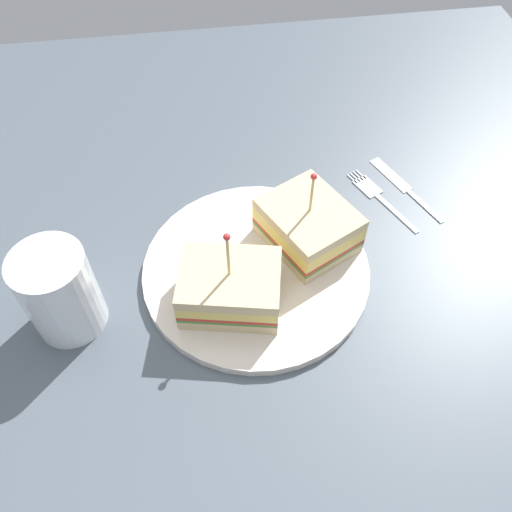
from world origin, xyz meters
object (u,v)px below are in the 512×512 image
object	(u,v)px
sandwich_half_front	(230,288)
plate	(256,270)
drink_glass	(61,294)
fork	(376,194)
knife	(402,185)
sandwich_half_back	(308,225)

from	to	relation	value
sandwich_half_front	plate	bearing A→B (deg)	-39.13
plate	drink_glass	xyz separation A→B (cm)	(-3.12, 20.14, 4.15)
plate	fork	xyz separation A→B (cm)	(9.96, -16.88, -0.38)
sandwich_half_front	knife	xyz separation A→B (cm)	(15.04, -24.03, -3.42)
plate	sandwich_half_back	bearing A→B (deg)	-64.63
plate	fork	world-z (taller)	plate
sandwich_half_back	drink_glass	bearing A→B (deg)	103.04
sandwich_half_front	fork	distance (cm)	24.79
sandwich_half_front	fork	world-z (taller)	sandwich_half_front
plate	sandwich_half_back	size ratio (longest dim) A/B	2.01
plate	drink_glass	bearing A→B (deg)	98.80
sandwich_half_front	knife	size ratio (longest dim) A/B	0.92
plate	sandwich_half_front	size ratio (longest dim) A/B	2.19
drink_glass	knife	world-z (taller)	drink_glass
drink_glass	fork	xyz separation A→B (cm)	(13.08, -37.02, -4.53)
sandwich_half_front	knife	world-z (taller)	sandwich_half_front
sandwich_half_back	fork	size ratio (longest dim) A/B	1.07
plate	sandwich_half_back	xyz separation A→B (cm)	(3.02, -6.37, 3.13)
sandwich_half_front	sandwich_half_back	world-z (taller)	sandwich_half_front
plate	sandwich_half_front	xyz separation A→B (cm)	(-4.04, 3.29, 3.04)
sandwich_half_front	knife	distance (cm)	28.55
knife	plate	bearing A→B (deg)	117.95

